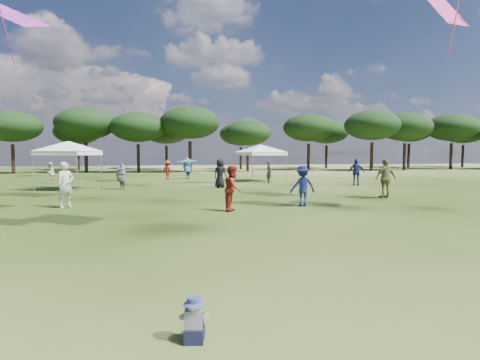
% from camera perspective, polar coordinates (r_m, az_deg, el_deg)
% --- Properties ---
extents(tree_line, '(108.78, 17.63, 7.77)m').
position_cam_1_polar(tree_line, '(50.10, -8.47, 7.50)').
color(tree_line, black).
rests_on(tree_line, ground).
extents(tent_left, '(5.45, 5.45, 3.23)m').
position_cam_1_polar(tent_left, '(26.23, -23.24, 4.84)').
color(tent_left, gray).
rests_on(tent_left, ground).
extents(tent_right, '(6.07, 6.07, 3.18)m').
position_cam_1_polar(tent_right, '(31.41, 2.95, 4.85)').
color(tent_right, gray).
rests_on(tent_right, ground).
extents(toddler, '(0.38, 0.41, 0.53)m').
position_cam_1_polar(toddler, '(5.01, -6.53, -19.32)').
color(toddler, black).
rests_on(toddler, ground).
extents(festival_crowd, '(27.91, 22.10, 1.93)m').
position_cam_1_polar(festival_crowd, '(24.67, -12.79, 0.67)').
color(festival_crowd, '#54565A').
rests_on(festival_crowd, ground).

